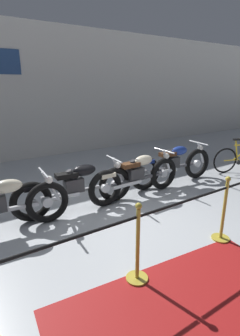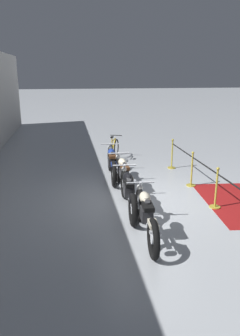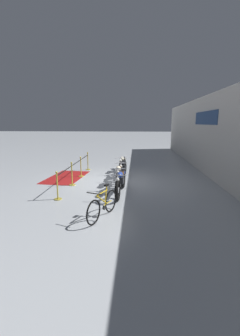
# 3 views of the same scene
# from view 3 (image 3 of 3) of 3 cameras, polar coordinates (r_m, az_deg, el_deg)

# --- Properties ---
(ground_plane) EXTENTS (120.00, 120.00, 0.00)m
(ground_plane) POSITION_cam_3_polar(r_m,az_deg,el_deg) (10.82, -2.84, -3.30)
(ground_plane) COLOR #B2B7BC
(back_wall) EXTENTS (28.00, 0.29, 4.20)m
(back_wall) POSITION_cam_3_polar(r_m,az_deg,el_deg) (11.11, 24.53, 7.08)
(back_wall) COLOR silver
(back_wall) RESTS_ON ground
(motorcycle_cream_0) EXTENTS (2.34, 0.62, 0.96)m
(motorcycle_cream_0) POSITION_cam_3_polar(r_m,az_deg,el_deg) (12.64, 0.63, 1.08)
(motorcycle_cream_0) COLOR black
(motorcycle_cream_0) RESTS_ON ground
(motorcycle_black_1) EXTENTS (2.44, 0.62, 0.95)m
(motorcycle_black_1) POSITION_cam_3_polar(r_m,az_deg,el_deg) (11.26, 0.74, -0.28)
(motorcycle_black_1) COLOR black
(motorcycle_black_1) RESTS_ON ground
(motorcycle_cream_2) EXTENTS (2.35, 0.62, 0.96)m
(motorcycle_cream_2) POSITION_cam_3_polar(r_m,az_deg,el_deg) (9.94, -0.35, -1.82)
(motorcycle_cream_2) COLOR black
(motorcycle_cream_2) RESTS_ON ground
(motorcycle_blue_3) EXTENTS (2.44, 0.62, 0.97)m
(motorcycle_blue_3) POSITION_cam_3_polar(r_m,az_deg,el_deg) (8.75, 0.14, -3.59)
(motorcycle_blue_3) COLOR black
(motorcycle_blue_3) RESTS_ON ground
(bicycle) EXTENTS (1.63, 0.72, 0.96)m
(bicycle) POSITION_cam_3_polar(r_m,az_deg,el_deg) (6.67, -4.38, -9.43)
(bicycle) COLOR black
(bicycle) RESTS_ON ground
(stanchion_far_left) EXTENTS (5.36, 0.28, 1.05)m
(stanchion_far_left) POSITION_cam_3_polar(r_m,az_deg,el_deg) (11.91, -9.71, 1.16)
(stanchion_far_left) COLOR gold
(stanchion_far_left) RESTS_ON ground
(stanchion_mid_left) EXTENTS (0.28, 0.28, 1.05)m
(stanchion_mid_left) POSITION_cam_3_polar(r_m,az_deg,el_deg) (11.78, -9.88, -0.45)
(stanchion_mid_left) COLOR gold
(stanchion_mid_left) RESTS_ON ground
(stanchion_mid_right) EXTENTS (0.28, 0.28, 1.05)m
(stanchion_mid_right) POSITION_cam_3_polar(r_m,az_deg,el_deg) (10.22, -12.08, -2.36)
(stanchion_mid_right) COLOR gold
(stanchion_mid_right) RESTS_ON ground
(stanchion_far_right) EXTENTS (0.28, 0.28, 1.05)m
(stanchion_far_right) POSITION_cam_3_polar(r_m,az_deg,el_deg) (8.48, -15.59, -5.40)
(stanchion_far_right) COLOR gold
(stanchion_far_right) RESTS_ON ground
(floor_banner) EXTENTS (3.15, 1.92, 0.01)m
(floor_banner) POSITION_cam_3_polar(r_m,az_deg,el_deg) (11.88, -13.51, -2.25)
(floor_banner) COLOR maroon
(floor_banner) RESTS_ON ground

